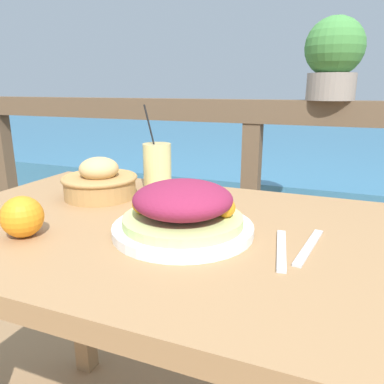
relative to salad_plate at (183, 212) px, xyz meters
The scene contains 10 objects.
patio_table 0.17m from the salad_plate, 145.19° to the left, with size 1.12×0.71×0.76m.
railing_fence 0.83m from the salad_plate, 93.52° to the left, with size 2.80×0.08×1.01m.
sea_backdrop 3.37m from the salad_plate, 90.88° to the left, with size 12.00×4.00×0.54m.
salad_plate is the anchor object (origin of this frame).
drink_glass 0.37m from the salad_plate, 124.93° to the left, with size 0.08×0.08×0.24m.
bread_basket 0.35m from the salad_plate, 153.02° to the left, with size 0.20×0.20×0.11m.
potted_plant 0.93m from the salad_plate, 74.74° to the left, with size 0.21×0.21×0.29m.
fork 0.21m from the salad_plate, ahead, with size 0.04×0.18×0.00m.
knife 0.25m from the salad_plate, ahead, with size 0.04×0.18×0.00m.
orange_near_basket 0.32m from the salad_plate, 155.30° to the right, with size 0.08×0.08×0.08m.
Camera 1 is at (0.33, -0.69, 1.05)m, focal length 35.00 mm.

